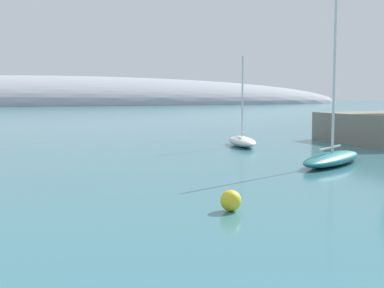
# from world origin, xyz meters

# --- Properties ---
(distant_ridge) EXTENTS (286.69, 68.09, 24.56)m
(distant_ridge) POSITION_xyz_m (8.73, 227.06, 0.00)
(distant_ridge) COLOR #999EA8
(distant_ridge) RESTS_ON ground
(sailboat_teal_near_shore) EXTENTS (7.69, 6.29, 10.75)m
(sailboat_teal_near_shore) POSITION_xyz_m (13.86, 23.00, 0.52)
(sailboat_teal_near_shore) COLOR #1E6B70
(sailboat_teal_near_shore) RESTS_ON water
(sailboat_white_mid_mooring) EXTENTS (3.08, 6.47, 7.88)m
(sailboat_white_mid_mooring) POSITION_xyz_m (13.44, 36.06, 0.49)
(sailboat_white_mid_mooring) COLOR white
(sailboat_white_mid_mooring) RESTS_ON water
(mooring_buoy_yellow) EXTENTS (0.84, 0.84, 0.84)m
(mooring_buoy_yellow) POSITION_xyz_m (2.29, 12.72, 0.42)
(mooring_buoy_yellow) COLOR yellow
(mooring_buoy_yellow) RESTS_ON water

